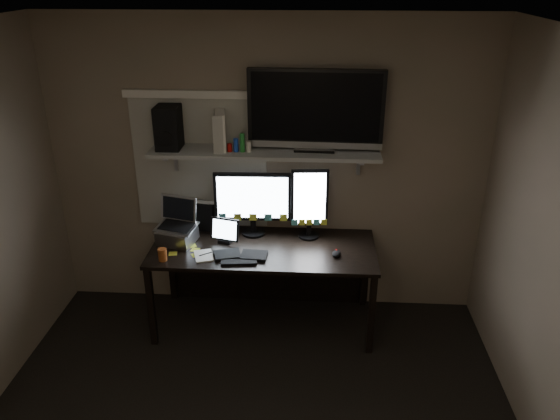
# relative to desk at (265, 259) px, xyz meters

# --- Properties ---
(ceiling) EXTENTS (3.60, 3.60, 0.00)m
(ceiling) POSITION_rel_desk_xyz_m (0.00, -1.55, 1.95)
(ceiling) COLOR silver
(ceiling) RESTS_ON back_wall
(back_wall) EXTENTS (3.60, 0.00, 3.60)m
(back_wall) POSITION_rel_desk_xyz_m (0.00, 0.25, 0.70)
(back_wall) COLOR #6B614D
(back_wall) RESTS_ON floor
(window_blinds) EXTENTS (1.10, 0.02, 1.10)m
(window_blinds) POSITION_rel_desk_xyz_m (-0.55, 0.24, 0.75)
(window_blinds) COLOR #B8B6A5
(window_blinds) RESTS_ON back_wall
(desk) EXTENTS (1.80, 0.75, 0.73)m
(desk) POSITION_rel_desk_xyz_m (0.00, 0.00, 0.00)
(desk) COLOR black
(desk) RESTS_ON floor
(wall_shelf) EXTENTS (1.80, 0.35, 0.03)m
(wall_shelf) POSITION_rel_desk_xyz_m (0.00, 0.08, 0.91)
(wall_shelf) COLOR #A2A19D
(wall_shelf) RESTS_ON back_wall
(monitor_landscape) EXTENTS (0.64, 0.09, 0.56)m
(monitor_landscape) POSITION_rel_desk_xyz_m (-0.11, 0.12, 0.46)
(monitor_landscape) COLOR black
(monitor_landscape) RESTS_ON desk
(monitor_portrait) EXTENTS (0.31, 0.08, 0.60)m
(monitor_portrait) POSITION_rel_desk_xyz_m (0.36, 0.08, 0.48)
(monitor_portrait) COLOR black
(monitor_portrait) RESTS_ON desk
(keyboard) EXTENTS (0.43, 0.21, 0.03)m
(keyboard) POSITION_rel_desk_xyz_m (-0.16, -0.29, 0.19)
(keyboard) COLOR black
(keyboard) RESTS_ON desk
(mouse) EXTENTS (0.08, 0.11, 0.04)m
(mouse) POSITION_rel_desk_xyz_m (0.58, -0.23, 0.20)
(mouse) COLOR black
(mouse) RESTS_ON desk
(notepad) EXTENTS (0.19, 0.22, 0.01)m
(notepad) POSITION_rel_desk_xyz_m (-0.45, -0.30, 0.18)
(notepad) COLOR silver
(notepad) RESTS_ON desk
(tablet) EXTENTS (0.26, 0.16, 0.21)m
(tablet) POSITION_rel_desk_xyz_m (-0.32, -0.06, 0.28)
(tablet) COLOR black
(tablet) RESTS_ON desk
(file_sorter) EXTENTS (0.22, 0.13, 0.26)m
(file_sorter) POSITION_rel_desk_xyz_m (-0.54, 0.18, 0.31)
(file_sorter) COLOR black
(file_sorter) RESTS_ON desk
(laptop) EXTENTS (0.37, 0.33, 0.36)m
(laptop) POSITION_rel_desk_xyz_m (-0.71, -0.09, 0.36)
(laptop) COLOR #A7A7AC
(laptop) RESTS_ON desk
(cup) EXTENTS (0.07, 0.07, 0.10)m
(cup) POSITION_rel_desk_xyz_m (-0.75, -0.38, 0.23)
(cup) COLOR #91431A
(cup) RESTS_ON desk
(sticky_notes) EXTENTS (0.32, 0.27, 0.00)m
(sticky_notes) POSITION_rel_desk_xyz_m (-0.60, -0.21, 0.18)
(sticky_notes) COLOR #E8F342
(sticky_notes) RESTS_ON desk
(tv) EXTENTS (1.05, 0.22, 0.62)m
(tv) POSITION_rel_desk_xyz_m (0.39, 0.12, 1.24)
(tv) COLOR black
(tv) RESTS_ON wall_shelf
(game_console) EXTENTS (0.12, 0.26, 0.29)m
(game_console) POSITION_rel_desk_xyz_m (-0.34, 0.10, 1.07)
(game_console) COLOR silver
(game_console) RESTS_ON wall_shelf
(speaker) EXTENTS (0.19, 0.23, 0.34)m
(speaker) POSITION_rel_desk_xyz_m (-0.75, 0.09, 1.10)
(speaker) COLOR black
(speaker) RESTS_ON wall_shelf
(bottles) EXTENTS (0.24, 0.06, 0.15)m
(bottles) POSITION_rel_desk_xyz_m (-0.19, 0.03, 1.00)
(bottles) COLOR #A50F0C
(bottles) RESTS_ON wall_shelf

